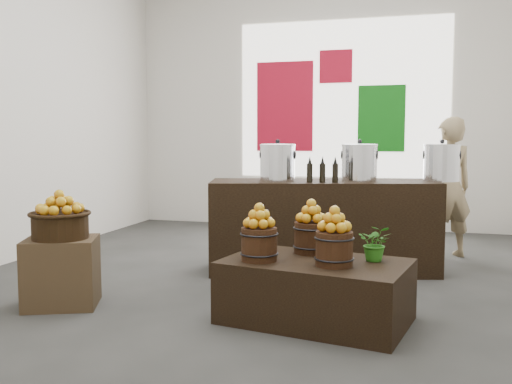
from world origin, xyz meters
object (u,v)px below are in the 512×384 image
(stock_pot_right, at_px, (441,164))
(shopper, at_px, (448,187))
(display_table, at_px, (316,291))
(stock_pot_center, at_px, (359,164))
(counter, at_px, (323,226))
(wicker_basket, at_px, (60,226))
(crate, at_px, (62,272))
(stock_pot_left, at_px, (278,163))

(stock_pot_right, relative_size, shopper, 0.22)
(display_table, relative_size, stock_pot_center, 3.78)
(counter, xyz_separation_m, stock_pot_right, (1.19, 0.30, 0.66))
(display_table, height_order, shopper, shopper)
(stock_pot_center, bearing_deg, wicker_basket, -139.53)
(crate, distance_m, wicker_basket, 0.39)
(counter, distance_m, shopper, 1.75)
(stock_pot_left, relative_size, stock_pot_center, 1.00)
(display_table, relative_size, stock_pot_right, 3.78)
(wicker_basket, height_order, stock_pot_right, stock_pot_right)
(crate, bearing_deg, display_table, 4.64)
(counter, relative_size, stock_pot_center, 6.47)
(stock_pot_left, height_order, shopper, shopper)
(stock_pot_right, bearing_deg, crate, -145.27)
(crate, relative_size, display_table, 0.42)
(display_table, bearing_deg, wicker_basket, -164.59)
(crate, relative_size, counter, 0.24)
(crate, relative_size, shopper, 0.35)
(counter, distance_m, stock_pot_left, 0.82)
(stock_pot_right, height_order, shopper, shopper)
(wicker_basket, xyz_separation_m, stock_pot_center, (2.28, 1.94, 0.46))
(stock_pot_right, bearing_deg, stock_pot_center, -165.76)
(wicker_basket, distance_m, stock_pot_left, 2.30)
(counter, relative_size, shopper, 1.42)
(stock_pot_center, bearing_deg, counter, -165.76)
(wicker_basket, height_order, counter, counter)
(crate, height_order, wicker_basket, wicker_basket)
(wicker_basket, bearing_deg, shopper, 42.64)
(crate, distance_m, stock_pot_right, 3.87)
(display_table, height_order, stock_pot_center, stock_pot_center)
(wicker_basket, xyz_separation_m, stock_pot_right, (3.11, 2.15, 0.46))
(stock_pot_center, bearing_deg, shopper, 47.32)
(stock_pot_right, distance_m, shopper, 0.88)
(counter, bearing_deg, stock_pot_center, 0.00)
(stock_pot_right, bearing_deg, stock_pot_left, -165.76)
(counter, bearing_deg, display_table, -97.17)
(crate, distance_m, display_table, 2.13)
(stock_pot_right, xyz_separation_m, shopper, (0.12, 0.81, -0.32))
(stock_pot_left, height_order, stock_pot_center, same)
(wicker_basket, xyz_separation_m, counter, (1.91, 1.85, -0.20))
(crate, height_order, shopper, shopper)
(stock_pot_left, bearing_deg, counter, 14.24)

